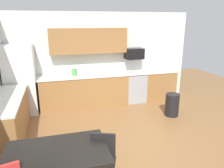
{
  "coord_description": "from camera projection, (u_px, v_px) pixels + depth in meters",
  "views": [
    {
      "loc": [
        -1.3,
        -3.74,
        2.45
      ],
      "look_at": [
        0.0,
        1.0,
        1.0
      ],
      "focal_mm": 34.6,
      "sensor_mm": 36.0,
      "label": 1
    }
  ],
  "objects": [
    {
      "name": "microwave",
      "position": [
        134.0,
        54.0,
        6.56
      ],
      "size": [
        0.54,
        0.36,
        0.32
      ],
      "primitive_type": "cube",
      "color": "black"
    },
    {
      "name": "dining_table",
      "position": [
        57.0,
        155.0,
        2.93
      ],
      "size": [
        1.4,
        0.9,
        0.75
      ],
      "color": "black",
      "rests_on": "ground"
    },
    {
      "name": "cabinet_run_back_right",
      "position": [
        158.0,
        85.0,
        6.97
      ],
      "size": [
        1.01,
        0.6,
        0.9
      ],
      "primitive_type": "cube",
      "color": "olive",
      "rests_on": "ground"
    },
    {
      "name": "ground_plane",
      "position": [
        125.0,
        143.0,
        4.48
      ],
      "size": [
        12.0,
        12.0,
        0.0
      ],
      "primitive_type": "plane",
      "color": "olive"
    },
    {
      "name": "kettle",
      "position": [
        75.0,
        72.0,
        6.18
      ],
      "size": [
        0.14,
        0.14,
        0.2
      ],
      "primitive_type": "cylinder",
      "color": "#4CA54C",
      "rests_on": "countertop_back"
    },
    {
      "name": "upper_cabinets_back",
      "position": [
        89.0,
        41.0,
        6.12
      ],
      "size": [
        2.2,
        0.34,
        0.7
      ],
      "primitive_type": "cube",
      "color": "olive"
    },
    {
      "name": "countertop_back",
      "position": [
        100.0,
        75.0,
        6.35
      ],
      "size": [
        4.8,
        0.64,
        0.04
      ],
      "primitive_type": "cube",
      "color": "silver",
      "rests_on": "cabinet_run_back"
    },
    {
      "name": "trash_bin",
      "position": [
        172.0,
        105.0,
        5.73
      ],
      "size": [
        0.36,
        0.36,
        0.6
      ],
      "primitive_type": "cylinder",
      "color": "black",
      "rests_on": "ground"
    },
    {
      "name": "refrigerator",
      "position": [
        21.0,
        80.0,
        5.72
      ],
      "size": [
        0.76,
        0.7,
        1.86
      ],
      "primitive_type": "cube",
      "color": "white",
      "rests_on": "ground"
    },
    {
      "name": "chair_near_table",
      "position": [
        102.0,
        158.0,
        3.17
      ],
      "size": [
        0.52,
        0.52,
        0.85
      ],
      "color": "black",
      "rests_on": "ground"
    },
    {
      "name": "sink_basin",
      "position": [
        83.0,
        77.0,
        6.24
      ],
      "size": [
        0.48,
        0.4,
        0.14
      ],
      "primitive_type": "cube",
      "color": "#A5A8AD",
      "rests_on": "countertop_back"
    },
    {
      "name": "sink_faucet",
      "position": [
        82.0,
        70.0,
        6.36
      ],
      "size": [
        0.02,
        0.02,
        0.24
      ],
      "primitive_type": "cylinder",
      "color": "#B2B5BA",
      "rests_on": "countertop_back"
    },
    {
      "name": "cabinet_run_left",
      "position": [
        9.0,
        120.0,
        4.51
      ],
      "size": [
        0.6,
        2.0,
        0.9
      ],
      "primitive_type": "cube",
      "color": "olive",
      "rests_on": "ground"
    },
    {
      "name": "wall_back",
      "position": [
        98.0,
        58.0,
        6.56
      ],
      "size": [
        5.8,
        0.1,
        2.7
      ],
      "primitive_type": "cube",
      "color": "silver",
      "rests_on": "ground"
    },
    {
      "name": "countertop_left",
      "position": [
        6.0,
        99.0,
        4.38
      ],
      "size": [
        0.64,
        2.0,
        0.04
      ],
      "primitive_type": "cube",
      "color": "silver",
      "rests_on": "cabinet_run_left"
    },
    {
      "name": "oven_range",
      "position": [
        134.0,
        87.0,
        6.76
      ],
      "size": [
        0.6,
        0.6,
        0.91
      ],
      "color": "#999BA0",
      "rests_on": "ground"
    },
    {
      "name": "cabinet_run_back",
      "position": [
        85.0,
        91.0,
        6.36
      ],
      "size": [
        2.54,
        0.6,
        0.9
      ],
      "primitive_type": "cube",
      "color": "olive",
      "rests_on": "ground"
    }
  ]
}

